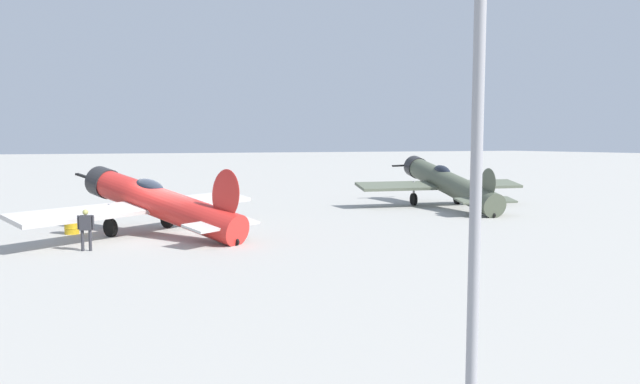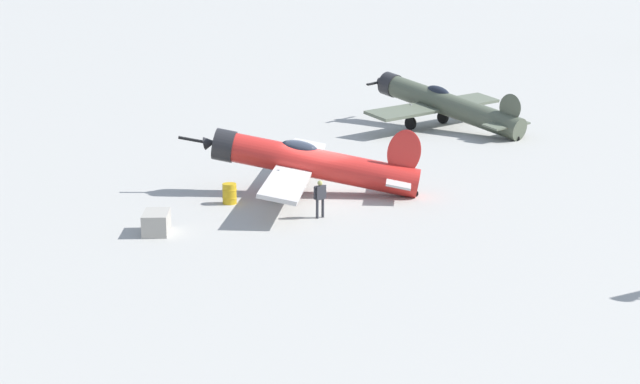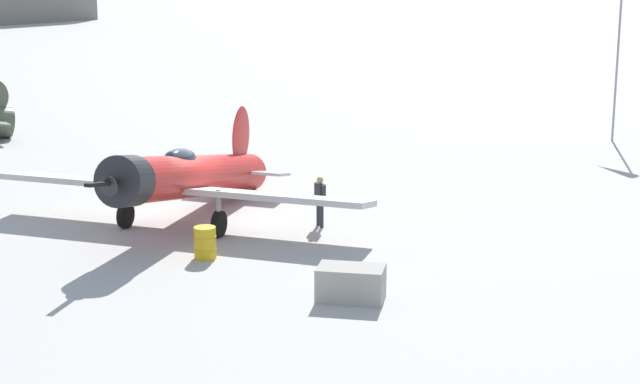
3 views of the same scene
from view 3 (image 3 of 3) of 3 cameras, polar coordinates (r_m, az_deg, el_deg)
name	(u,v)px [view 3 (image 3 of 3)]	position (r m, az deg, el deg)	size (l,w,h in m)	color
ground_plane	(195,219)	(33.30, -6.85, -1.48)	(400.00, 400.00, 0.00)	#A8A59E
airplane_foreground	(187,178)	(32.52, -7.30, 0.79)	(11.15, 9.85, 3.24)	red
ground_crew_mechanic	(320,196)	(31.96, 0.00, -0.25)	(0.59, 0.33, 1.58)	#2D2D33
equipment_crate	(351,283)	(25.63, 1.70, -5.02)	(1.88, 1.80, 0.84)	#9E998E
fuel_drum	(205,243)	(29.06, -6.32, -2.77)	(0.65, 0.65, 0.90)	gold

